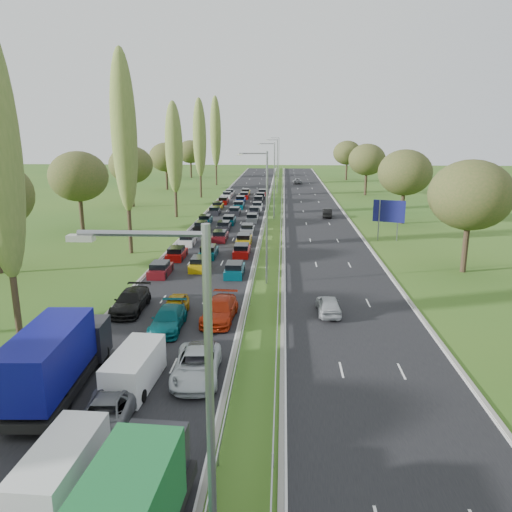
# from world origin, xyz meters

# --- Properties ---
(ground) EXTENTS (260.00, 260.00, 0.00)m
(ground) POSITION_xyz_m (4.50, 80.00, 0.00)
(ground) COLOR #29571B
(ground) RESTS_ON ground
(near_carriageway) EXTENTS (10.50, 215.00, 0.04)m
(near_carriageway) POSITION_xyz_m (-2.25, 82.50, 0.00)
(near_carriageway) COLOR black
(near_carriageway) RESTS_ON ground
(far_carriageway) EXTENTS (10.50, 215.00, 0.04)m
(far_carriageway) POSITION_xyz_m (11.25, 82.50, 0.00)
(far_carriageway) COLOR black
(far_carriageway) RESTS_ON ground
(central_reservation) EXTENTS (2.36, 215.00, 0.32)m
(central_reservation) POSITION_xyz_m (4.50, 82.50, 0.55)
(central_reservation) COLOR gray
(central_reservation) RESTS_ON ground
(lamp_columns) EXTENTS (0.18, 140.18, 12.00)m
(lamp_columns) POSITION_xyz_m (4.50, 78.00, 6.00)
(lamp_columns) COLOR gray
(lamp_columns) RESTS_ON ground
(poplar_row) EXTENTS (2.80, 127.80, 22.44)m
(poplar_row) POSITION_xyz_m (-11.50, 68.17, 12.39)
(poplar_row) COLOR #2D2116
(poplar_row) RESTS_ON ground
(woodland_left) EXTENTS (8.00, 166.00, 11.10)m
(woodland_left) POSITION_xyz_m (-22.00, 62.63, 7.68)
(woodland_left) COLOR #2D2116
(woodland_left) RESTS_ON ground
(woodland_right) EXTENTS (8.00, 153.00, 11.10)m
(woodland_right) POSITION_xyz_m (24.00, 66.67, 7.68)
(woodland_right) COLOR #2D2116
(woodland_right) RESTS_ON ground
(traffic_queue_fill) EXTENTS (9.07, 67.69, 0.80)m
(traffic_queue_fill) POSITION_xyz_m (-2.25, 77.56, 0.44)
(traffic_queue_fill) COLOR #590F14
(traffic_queue_fill) RESTS_ON ground
(near_car_3) EXTENTS (2.27, 5.48, 1.59)m
(near_car_3) POSITION_xyz_m (-5.83, 35.17, 0.81)
(near_car_3) COLOR black
(near_car_3) RESTS_ON near_carriageway
(near_car_6) EXTENTS (2.56, 5.09, 1.38)m
(near_car_6) POSITION_xyz_m (-2.30, 19.38, 0.71)
(near_car_6) COLOR slate
(near_car_6) RESTS_ON near_carriageway
(near_car_7) EXTENTS (2.22, 5.26, 1.52)m
(near_car_7) POSITION_xyz_m (-2.07, 31.62, 0.78)
(near_car_7) COLOR #054E54
(near_car_7) RESTS_ON near_carriageway
(near_car_8) EXTENTS (1.87, 4.40, 1.48)m
(near_car_8) POSITION_xyz_m (-2.16, 34.30, 0.76)
(near_car_8) COLOR #B0820B
(near_car_8) RESTS_ON near_carriageway
(near_car_9) EXTENTS (1.81, 4.47, 1.44)m
(near_car_9) POSITION_xyz_m (1.25, 25.29, 0.74)
(near_car_9) COLOR black
(near_car_9) RESTS_ON near_carriageway
(near_car_10) EXTENTS (2.87, 5.66, 1.53)m
(near_car_10) POSITION_xyz_m (1.17, 24.56, 0.79)
(near_car_10) COLOR silver
(near_car_10) RESTS_ON near_carriageway
(near_car_11) EXTENTS (2.58, 5.64, 1.60)m
(near_car_11) POSITION_xyz_m (1.35, 33.53, 0.82)
(near_car_11) COLOR #A8240A
(near_car_11) RESTS_ON near_carriageway
(far_car_0) EXTENTS (1.82, 4.27, 1.44)m
(far_car_0) POSITION_xyz_m (9.53, 35.36, 0.74)
(far_car_0) COLOR #A7ABB0
(far_car_0) RESTS_ON far_carriageway
(far_car_1) EXTENTS (1.77, 4.36, 1.41)m
(far_car_1) POSITION_xyz_m (13.16, 80.07, 0.72)
(far_car_1) COLOR black
(far_car_1) RESTS_ON far_carriageway
(far_car_2) EXTENTS (2.48, 5.26, 1.45)m
(far_car_2) POSITION_xyz_m (9.64, 133.76, 0.75)
(far_car_2) COLOR slate
(far_car_2) RESTS_ON far_carriageway
(blue_lorry) EXTENTS (2.59, 9.34, 3.94)m
(blue_lorry) POSITION_xyz_m (-5.86, 22.50, 2.04)
(blue_lorry) COLOR black
(blue_lorry) RESTS_ON near_carriageway
(white_van_front) EXTENTS (2.02, 5.14, 2.07)m
(white_van_front) POSITION_xyz_m (-2.44, 15.23, 1.06)
(white_van_front) COLOR silver
(white_van_front) RESTS_ON near_carriageway
(white_van_rear) EXTENTS (2.02, 5.16, 2.08)m
(white_van_rear) POSITION_xyz_m (-2.05, 23.69, 1.06)
(white_van_rear) COLOR white
(white_van_rear) RESTS_ON near_carriageway
(direction_sign) EXTENTS (3.81, 1.42, 5.20)m
(direction_sign) POSITION_xyz_m (19.40, 62.55, 3.57)
(direction_sign) COLOR gray
(direction_sign) RESTS_ON ground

